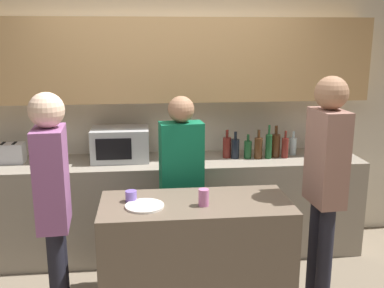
% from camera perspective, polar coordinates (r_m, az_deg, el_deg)
% --- Properties ---
extents(back_wall, '(6.40, 0.40, 2.70)m').
position_cam_1_polar(back_wall, '(4.32, -3.23, 6.87)').
color(back_wall, beige).
rests_on(back_wall, ground_plane).
extents(back_counter, '(3.60, 0.62, 0.92)m').
position_cam_1_polar(back_counter, '(4.32, -2.85, -7.92)').
color(back_counter, gray).
rests_on(back_counter, ground_plane).
extents(kitchen_island, '(1.32, 0.60, 0.93)m').
position_cam_1_polar(kitchen_island, '(3.31, 0.48, -14.90)').
color(kitchen_island, brown).
rests_on(kitchen_island, ground_plane).
extents(microwave, '(0.52, 0.39, 0.30)m').
position_cam_1_polar(microwave, '(4.19, -9.08, -0.00)').
color(microwave, '#B7BABC').
rests_on(microwave, back_counter).
extents(toaster, '(0.26, 0.16, 0.18)m').
position_cam_1_polar(toaster, '(4.38, -22.15, -1.08)').
color(toaster, silver).
rests_on(toaster, back_counter).
extents(potted_plant, '(0.14, 0.14, 0.39)m').
position_cam_1_polar(potted_plant, '(4.51, 16.00, 1.20)').
color(potted_plant, brown).
rests_on(potted_plant, back_counter).
extents(bottle_0, '(0.08, 0.08, 0.27)m').
position_cam_1_polar(bottle_0, '(4.25, 4.45, -0.37)').
color(bottle_0, maroon).
rests_on(bottle_0, back_counter).
extents(bottle_1, '(0.07, 0.07, 0.25)m').
position_cam_1_polar(bottle_1, '(4.22, 5.52, -0.54)').
color(bottle_1, black).
rests_on(bottle_1, back_counter).
extents(bottle_2, '(0.07, 0.07, 0.23)m').
position_cam_1_polar(bottle_2, '(4.24, 7.10, -0.65)').
color(bottle_2, '#194723').
rests_on(bottle_2, back_counter).
extents(bottle_3, '(0.08, 0.08, 0.27)m').
position_cam_1_polar(bottle_3, '(4.24, 8.42, -0.46)').
color(bottle_3, '#472814').
rests_on(bottle_3, back_counter).
extents(bottle_4, '(0.06, 0.06, 0.32)m').
position_cam_1_polar(bottle_4, '(4.25, 9.70, -0.23)').
color(bottle_4, '#194723').
rests_on(bottle_4, back_counter).
extents(bottle_5, '(0.08, 0.08, 0.30)m').
position_cam_1_polar(bottle_5, '(4.33, 10.57, -0.12)').
color(bottle_5, '#472814').
rests_on(bottle_5, back_counter).
extents(bottle_6, '(0.06, 0.06, 0.26)m').
position_cam_1_polar(bottle_6, '(4.31, 11.72, -0.43)').
color(bottle_6, maroon).
rests_on(bottle_6, back_counter).
extents(bottle_7, '(0.07, 0.07, 0.23)m').
position_cam_1_polar(bottle_7, '(4.44, 12.70, -0.22)').
color(bottle_7, silver).
rests_on(bottle_7, back_counter).
extents(plate_on_island, '(0.26, 0.26, 0.01)m').
position_cam_1_polar(plate_on_island, '(3.04, -6.03, -7.82)').
color(plate_on_island, white).
rests_on(plate_on_island, kitchen_island).
extents(cup_0, '(0.07, 0.07, 0.12)m').
position_cam_1_polar(cup_0, '(3.03, 1.49, -6.80)').
color(cup_0, '#C26BA3').
rests_on(cup_0, kitchen_island).
extents(cup_1, '(0.08, 0.08, 0.08)m').
position_cam_1_polar(cup_1, '(3.13, -7.74, -6.59)').
color(cup_1, '#755CBA').
rests_on(cup_1, kitchen_island).
extents(person_left, '(0.23, 0.35, 1.78)m').
position_cam_1_polar(person_left, '(3.35, 16.59, -3.85)').
color(person_left, black).
rests_on(person_left, ground_plane).
extents(person_center, '(0.22, 0.35, 1.71)m').
position_cam_1_polar(person_center, '(3.05, -17.22, -6.56)').
color(person_center, black).
rests_on(person_center, ground_plane).
extents(person_right, '(0.36, 0.22, 1.59)m').
position_cam_1_polar(person_right, '(3.63, -1.35, -4.11)').
color(person_right, black).
rests_on(person_right, ground_plane).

